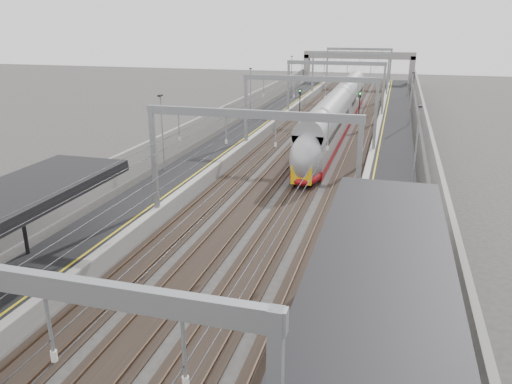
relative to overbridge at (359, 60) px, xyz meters
The scene contains 11 objects.
platform_left 55.79m from the overbridge, 98.28° to the right, with size 4.00×120.00×1.00m, color black.
platform_right 55.79m from the overbridge, 81.72° to the right, with size 4.00×120.00×1.00m, color black.
tracks 55.25m from the overbridge, 90.00° to the right, with size 11.40×140.00×0.20m.
overhead_line 48.39m from the overbridge, 90.00° to the right, with size 13.00×140.00×6.60m.
overbridge is the anchor object (origin of this frame).
wall_left 56.25m from the overbridge, 101.51° to the right, with size 0.30×120.00×3.20m, color gray.
wall_right 56.25m from the overbridge, 78.49° to the right, with size 0.30×120.00×3.20m, color gray.
train 47.61m from the overbridge, 88.19° to the right, with size 2.58×47.03×4.09m.
signal_green 35.54m from the overbridge, 98.44° to the right, with size 0.32×0.32×3.48m.
signal_red_near 36.04m from the overbridge, 84.89° to the right, with size 0.32×0.32×3.48m.
signal_red_far 32.60m from the overbridge, 80.43° to the right, with size 0.32×0.32×3.48m.
Camera 1 is at (7.99, -5.37, 12.31)m, focal length 35.00 mm.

